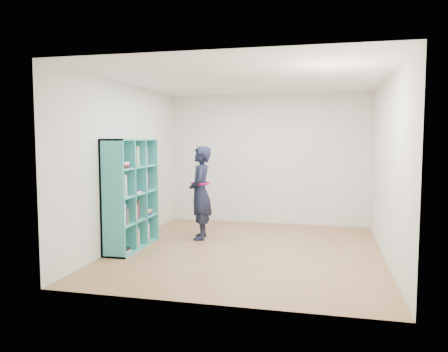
# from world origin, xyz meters

# --- Properties ---
(floor) EXTENTS (4.50, 4.50, 0.00)m
(floor) POSITION_xyz_m (0.00, 0.00, 0.00)
(floor) COLOR brown
(floor) RESTS_ON ground
(ceiling) EXTENTS (4.50, 4.50, 0.00)m
(ceiling) POSITION_xyz_m (0.00, 0.00, 2.60)
(ceiling) COLOR white
(ceiling) RESTS_ON wall_back
(wall_left) EXTENTS (0.02, 4.50, 2.60)m
(wall_left) POSITION_xyz_m (-2.00, 0.00, 1.30)
(wall_left) COLOR beige
(wall_left) RESTS_ON floor
(wall_right) EXTENTS (0.02, 4.50, 2.60)m
(wall_right) POSITION_xyz_m (2.00, 0.00, 1.30)
(wall_right) COLOR beige
(wall_right) RESTS_ON floor
(wall_back) EXTENTS (4.00, 0.02, 2.60)m
(wall_back) POSITION_xyz_m (0.00, 2.25, 1.30)
(wall_back) COLOR beige
(wall_back) RESTS_ON floor
(wall_front) EXTENTS (4.00, 0.02, 2.60)m
(wall_front) POSITION_xyz_m (0.00, -2.25, 1.30)
(wall_front) COLOR beige
(wall_front) RESTS_ON floor
(bookshelf) EXTENTS (0.38, 1.29, 1.72)m
(bookshelf) POSITION_xyz_m (-1.83, -0.26, 0.84)
(bookshelf) COLOR teal
(bookshelf) RESTS_ON floor
(person) EXTENTS (0.50, 0.65, 1.59)m
(person) POSITION_xyz_m (-0.93, 0.60, 0.80)
(person) COLOR black
(person) RESTS_ON floor
(smartphone) EXTENTS (0.04, 0.08, 0.13)m
(smartphone) POSITION_xyz_m (-1.09, 0.66, 0.90)
(smartphone) COLOR silver
(smartphone) RESTS_ON person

